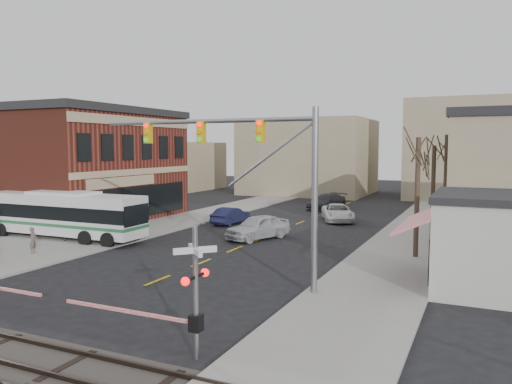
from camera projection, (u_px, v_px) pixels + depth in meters
ground at (130, 292)px, 21.82m from camera, size 160.00×160.00×0.00m
sidewalk_west at (191, 218)px, 43.86m from camera, size 5.00×60.00×0.12m
sidewalk_east at (415, 234)px, 35.94m from camera, size 5.00×60.00×0.12m
brick_building at (10, 163)px, 47.11m from camera, size 30.40×15.40×9.60m
tree_east_a at (417, 197)px, 27.98m from camera, size 0.28×0.28×6.75m
tree_east_b at (433, 193)px, 33.30m from camera, size 0.28×0.28×6.30m
tree_east_c at (445, 179)px, 40.42m from camera, size 0.28×0.28×7.20m
transit_bus at (64, 214)px, 34.12m from camera, size 12.18×2.84×3.13m
traffic_signal_mast at (251, 159)px, 22.05m from camera, size 10.95×0.30×8.00m
rr_crossing_east at (183, 293)px, 14.92m from camera, size 5.60×1.36×4.00m
car_a at (258, 227)px, 34.30m from camera, size 3.67×5.30×1.68m
car_b at (231, 216)px, 41.04m from camera, size 1.70×4.25×1.37m
car_c at (338, 213)px, 42.57m from camera, size 4.20×5.75×1.45m
car_d at (326, 202)px, 50.71m from camera, size 3.39×5.73×1.56m
pedestrian_near at (33, 240)px, 29.18m from camera, size 0.54×0.65×1.53m
pedestrian_far at (70, 227)px, 33.02m from camera, size 1.13×1.10×1.83m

